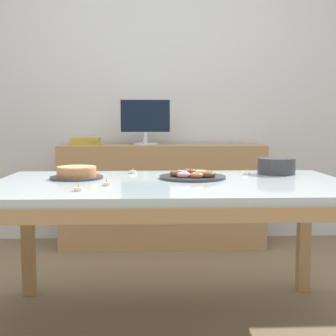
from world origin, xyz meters
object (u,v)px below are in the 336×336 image
(tealight_centre, at_px, (246,173))
(book_stack, at_px, (86,141))
(cake_chocolate_round, at_px, (77,173))
(pastry_platter, at_px, (193,176))
(plate_stack, at_px, (276,166))
(tealight_near_cakes, at_px, (107,184))
(computer_monitor, at_px, (145,122))
(tealight_near_front, at_px, (89,172))
(tealight_left_edge, at_px, (79,189))
(tealight_right_edge, at_px, (133,172))

(tealight_centre, bearing_deg, book_stack, 129.12)
(cake_chocolate_round, relative_size, pastry_platter, 0.79)
(plate_stack, relative_size, tealight_near_cakes, 5.25)
(computer_monitor, height_order, plate_stack, computer_monitor)
(computer_monitor, xyz_separation_m, book_stack, (-0.49, 0.00, -0.16))
(computer_monitor, bearing_deg, tealight_centre, -66.35)
(cake_chocolate_round, height_order, tealight_near_front, cake_chocolate_round)
(tealight_centre, relative_size, tealight_near_cakes, 1.00)
(cake_chocolate_round, height_order, tealight_near_cakes, cake_chocolate_round)
(cake_chocolate_round, xyz_separation_m, tealight_near_cakes, (0.18, -0.28, -0.02))
(plate_stack, xyz_separation_m, tealight_near_front, (-1.06, 0.08, -0.03))
(book_stack, height_order, tealight_near_cakes, book_stack)
(cake_chocolate_round, height_order, tealight_centre, cake_chocolate_round)
(book_stack, bearing_deg, tealight_left_edge, -83.40)
(tealight_left_edge, height_order, tealight_right_edge, same)
(pastry_platter, height_order, tealight_near_cakes, pastry_platter)
(pastry_platter, bearing_deg, plate_stack, 20.39)
(cake_chocolate_round, bearing_deg, book_stack, 95.64)
(tealight_centre, height_order, tealight_near_cakes, same)
(computer_monitor, relative_size, tealight_near_front, 10.60)
(computer_monitor, bearing_deg, pastry_platter, -79.91)
(plate_stack, distance_m, tealight_right_edge, 0.81)
(computer_monitor, distance_m, book_stack, 0.51)
(tealight_left_edge, xyz_separation_m, tealight_right_edge, (0.21, 0.65, 0.00))
(cake_chocolate_round, bearing_deg, computer_monitor, 76.27)
(computer_monitor, distance_m, tealight_centre, 1.44)
(computer_monitor, relative_size, tealight_centre, 10.60)
(cake_chocolate_round, distance_m, tealight_right_edge, 0.36)
(cake_chocolate_round, xyz_separation_m, tealight_left_edge, (0.07, -0.43, -0.02))
(computer_monitor, height_order, tealight_near_cakes, computer_monitor)
(tealight_left_edge, distance_m, tealight_near_front, 0.67)
(tealight_near_cakes, xyz_separation_m, tealight_right_edge, (0.11, 0.49, 0.00))
(tealight_right_edge, bearing_deg, book_stack, 109.40)
(tealight_centre, xyz_separation_m, tealight_near_front, (-0.88, 0.11, 0.00))
(cake_chocolate_round, distance_m, tealight_near_front, 0.24)
(tealight_near_front, bearing_deg, plate_stack, -4.41)
(pastry_platter, relative_size, plate_stack, 1.65)
(computer_monitor, distance_m, tealight_near_cakes, 1.73)
(plate_stack, bearing_deg, tealight_left_edge, -149.87)
(tealight_near_front, bearing_deg, tealight_right_edge, -5.69)
(tealight_right_edge, bearing_deg, tealight_near_front, 174.31)
(tealight_right_edge, bearing_deg, tealight_centre, -8.10)
(book_stack, bearing_deg, tealight_right_edge, -70.60)
(computer_monitor, relative_size, cake_chocolate_round, 1.55)
(tealight_centre, bearing_deg, tealight_near_front, 172.58)
(book_stack, relative_size, plate_stack, 1.20)
(computer_monitor, xyz_separation_m, tealight_left_edge, (-0.27, -1.85, -0.28))
(tealight_near_cakes, relative_size, tealight_right_edge, 1.00)
(book_stack, distance_m, tealight_near_front, 1.20)
(computer_monitor, distance_m, tealight_right_edge, 1.24)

